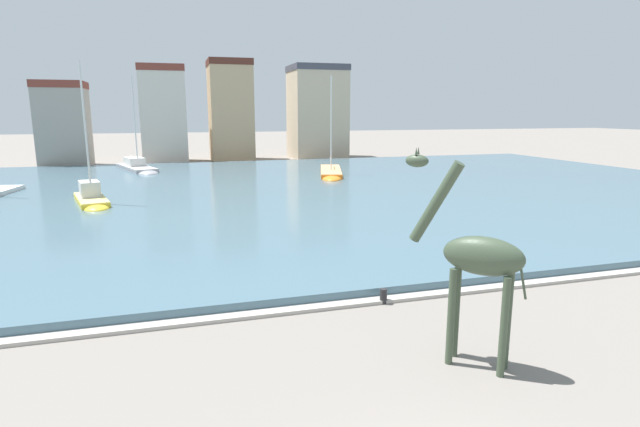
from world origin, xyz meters
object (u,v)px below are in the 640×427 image
mooring_bollard (383,296)px  sailboat_orange (331,174)px  giraffe_statue (476,259)px  sailboat_yellow (92,200)px  sailboat_grey (138,169)px

mooring_bollard → sailboat_orange: bearing=75.5°
giraffe_statue → sailboat_yellow: sailboat_yellow is taller
sailboat_yellow → sailboat_grey: (1.75, 18.59, -0.05)m
sailboat_grey → giraffe_statue: bearing=-76.7°
sailboat_grey → mooring_bollard: size_ratio=19.11×
mooring_bollard → sailboat_yellow: bearing=119.7°
giraffe_statue → sailboat_orange: size_ratio=0.54×
sailboat_orange → mooring_bollard: 30.92m
sailboat_orange → giraffe_statue: bearing=-102.0°
sailboat_orange → mooring_bollard: (-7.72, -29.94, -0.18)m
sailboat_orange → sailboat_grey: bearing=153.2°
sailboat_yellow → sailboat_orange: bearing=26.9°
sailboat_yellow → mooring_bollard: 23.24m
sailboat_grey → sailboat_yellow: bearing=-95.4°
sailboat_yellow → giraffe_statue: bearing=-64.0°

